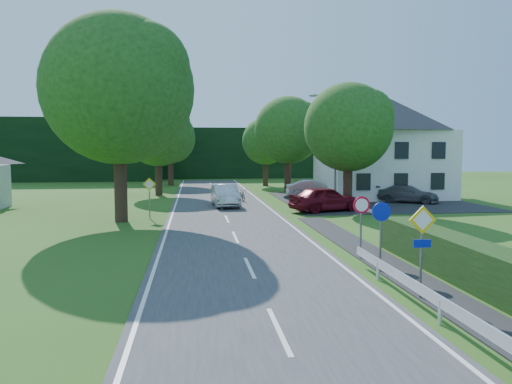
{
  "coord_description": "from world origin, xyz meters",
  "views": [
    {
      "loc": [
        -1.86,
        -4.81,
        4.13
      ],
      "look_at": [
        1.13,
        19.34,
        2.01
      ],
      "focal_mm": 35.0,
      "sensor_mm": 36.0,
      "label": 1
    }
  ],
  "objects": [
    {
      "name": "road",
      "position": [
        0.0,
        20.0,
        0.02
      ],
      "size": [
        7.0,
        80.0,
        0.04
      ],
      "primitive_type": "cube",
      "color": "#39393B",
      "rests_on": "ground"
    },
    {
      "name": "parking_pad",
      "position": [
        12.0,
        33.0,
        0.02
      ],
      "size": [
        14.0,
        16.0,
        0.04
      ],
      "primitive_type": "cube",
      "color": "black",
      "rests_on": "ground"
    },
    {
      "name": "line_edge_left",
      "position": [
        -3.25,
        20.0,
        0.04
      ],
      "size": [
        0.12,
        80.0,
        0.01
      ],
      "primitive_type": "cube",
      "color": "white",
      "rests_on": "road"
    },
    {
      "name": "line_edge_right",
      "position": [
        3.25,
        20.0,
        0.04
      ],
      "size": [
        0.12,
        80.0,
        0.01
      ],
      "primitive_type": "cube",
      "color": "white",
      "rests_on": "road"
    },
    {
      "name": "line_centre",
      "position": [
        0.0,
        20.0,
        0.04
      ],
      "size": [
        0.12,
        80.0,
        0.01
      ],
      "primitive_type": null,
      "color": "white",
      "rests_on": "road"
    },
    {
      "name": "tree_main",
      "position": [
        -6.0,
        24.0,
        5.82
      ],
      "size": [
        9.4,
        9.4,
        11.64
      ],
      "primitive_type": null,
      "color": "#1E4414",
      "rests_on": "ground"
    },
    {
      "name": "tree_left_far",
      "position": [
        -5.0,
        40.0,
        4.29
      ],
      "size": [
        7.0,
        7.0,
        8.58
      ],
      "primitive_type": null,
      "color": "#1E4414",
      "rests_on": "ground"
    },
    {
      "name": "tree_right_far",
      "position": [
        7.0,
        42.0,
        4.54
      ],
      "size": [
        7.4,
        7.4,
        9.09
      ],
      "primitive_type": null,
      "color": "#1E4414",
      "rests_on": "ground"
    },
    {
      "name": "tree_left_back",
      "position": [
        -4.5,
        52.0,
        4.04
      ],
      "size": [
        6.6,
        6.6,
        8.07
      ],
      "primitive_type": null,
      "color": "#1E4414",
      "rests_on": "ground"
    },
    {
      "name": "tree_right_back",
      "position": [
        6.0,
        50.0,
        3.78
      ],
      "size": [
        6.2,
        6.2,
        7.56
      ],
      "primitive_type": null,
      "color": "#1E4414",
      "rests_on": "ground"
    },
    {
      "name": "tree_right_mid",
      "position": [
        8.5,
        28.0,
        4.29
      ],
      "size": [
        7.0,
        7.0,
        8.58
      ],
      "primitive_type": null,
      "color": "#1E4414",
      "rests_on": "ground"
    },
    {
      "name": "treeline_right",
      "position": [
        8.0,
        66.0,
        3.5
      ],
      "size": [
        30.0,
        5.0,
        7.0
      ],
      "primitive_type": "cube",
      "color": "black",
      "rests_on": "ground"
    },
    {
      "name": "house_white",
      "position": [
        14.0,
        36.0,
        4.41
      ],
      "size": [
        10.6,
        8.4,
        8.6
      ],
      "color": "silver",
      "rests_on": "ground"
    },
    {
      "name": "streetlight",
      "position": [
        8.06,
        30.0,
        4.46
      ],
      "size": [
        2.03,
        0.18,
        8.0
      ],
      "color": "slate",
      "rests_on": "ground"
    },
    {
      "name": "sign_priority_right",
      "position": [
        4.3,
        7.98,
        1.8
      ],
      "size": [
        0.78,
        0.09,
        2.59
      ],
      "color": "slate",
      "rests_on": "ground"
    },
    {
      "name": "sign_roundabout",
      "position": [
        4.3,
        10.98,
        1.67
      ],
      "size": [
        0.64,
        0.08,
        2.37
      ],
      "color": "slate",
      "rests_on": "ground"
    },
    {
      "name": "sign_speed_limit",
      "position": [
        4.3,
        12.97,
        1.77
      ],
      "size": [
        0.64,
        0.11,
        2.37
      ],
      "color": "slate",
      "rests_on": "ground"
    },
    {
      "name": "sign_priority_left",
      "position": [
        -4.5,
        24.98,
        1.72
      ],
      "size": [
        0.78,
        0.09,
        2.44
      ],
      "color": "slate",
      "rests_on": "ground"
    },
    {
      "name": "moving_car",
      "position": [
        0.3,
        30.47,
        0.82
      ],
      "size": [
        1.95,
        4.84,
        1.56
      ],
      "primitive_type": "imported",
      "rotation": [
        0.0,
        0.0,
        0.06
      ],
      "color": "silver",
      "rests_on": "road"
    },
    {
      "name": "motorcycle",
      "position": [
        1.8,
        33.79,
        0.52
      ],
      "size": [
        0.9,
        1.89,
        0.96
      ],
      "primitive_type": "imported",
      "rotation": [
        0.0,
        0.0,
        0.15
      ],
      "color": "black",
      "rests_on": "road"
    },
    {
      "name": "parked_car_red",
      "position": [
        6.62,
        26.83,
        0.86
      ],
      "size": [
        5.16,
        3.32,
        1.64
      ],
      "primitive_type": "imported",
      "rotation": [
        0.0,
        0.0,
        1.89
      ],
      "color": "maroon",
      "rests_on": "parking_pad"
    },
    {
      "name": "parked_car_silver_a",
      "position": [
        8.03,
        35.89,
        0.79
      ],
      "size": [
        4.7,
        2.07,
        1.5
      ],
      "primitive_type": "imported",
      "rotation": [
        0.0,
        0.0,
        1.46
      ],
      "color": "#AAA9AE",
      "rests_on": "parking_pad"
    },
    {
      "name": "parked_car_grey",
      "position": [
        14.31,
        31.34,
        0.7
      ],
      "size": [
        4.79,
        3.99,
        1.31
      ],
      "primitive_type": "imported",
      "rotation": [
        0.0,
        0.0,
        1.0
      ],
      "color": "#57565B",
      "rests_on": "parking_pad"
    },
    {
      "name": "parked_car_silver_b",
      "position": [
        16.35,
        34.0,
        0.7
      ],
      "size": [
        4.8,
        2.31,
        1.32
      ],
      "primitive_type": "imported",
      "rotation": [
        0.0,
        0.0,
        1.55
      ],
      "color": "silver",
      "rests_on": "parking_pad"
    },
    {
      "name": "parasol",
      "position": [
        11.85,
        35.0,
        1.01
      ],
      "size": [
        2.65,
        2.67,
        1.93
      ],
      "primitive_type": "imported",
      "rotation": [
        0.0,
        0.0,
        0.3
      ],
      "color": "red",
      "rests_on": "parking_pad"
    }
  ]
}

